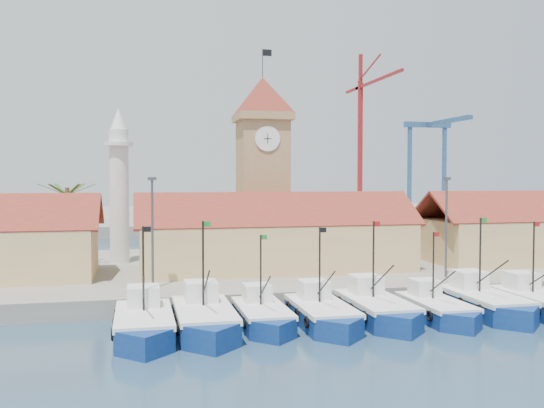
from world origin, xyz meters
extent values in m
plane|color=#1B3248|center=(0.00, 0.00, 0.00)|extent=(400.00, 400.00, 0.00)
cube|color=gray|center=(0.00, 24.00, 0.75)|extent=(140.00, 32.00, 1.50)
cube|color=gray|center=(0.00, 110.00, 1.00)|extent=(240.00, 80.00, 2.00)
cube|color=navy|center=(-12.83, 2.74, 0.52)|extent=(3.63, 8.21, 1.87)
cube|color=navy|center=(-12.83, -1.37, 0.52)|extent=(3.63, 3.63, 1.87)
cube|color=silver|center=(-12.83, 2.74, 1.45)|extent=(3.70, 8.44, 0.36)
cube|color=silver|center=(-12.83, 4.79, 2.28)|extent=(2.18, 2.28, 1.45)
cylinder|color=black|center=(-12.83, 3.25, 4.36)|extent=(0.15, 0.15, 5.81)
cube|color=black|center=(-12.58, 3.25, 7.05)|extent=(0.52, 0.02, 0.36)
cube|color=navy|center=(-8.81, 3.16, 0.54)|extent=(3.76, 8.50, 1.93)
cube|color=navy|center=(-8.81, -1.09, 0.54)|extent=(3.75, 3.75, 1.93)
cube|color=silver|center=(-8.81, 3.16, 1.50)|extent=(3.83, 8.73, 0.38)
cube|color=silver|center=(-8.81, 5.28, 2.36)|extent=(2.25, 2.36, 1.50)
cylinder|color=black|center=(-8.81, 3.70, 4.51)|extent=(0.15, 0.15, 6.01)
cube|color=#197226|center=(-8.54, 3.70, 7.30)|extent=(0.54, 0.02, 0.38)
cube|color=navy|center=(-4.66, 3.78, 0.46)|extent=(3.22, 7.28, 1.66)
cube|color=navy|center=(-4.66, 0.14, 0.46)|extent=(3.22, 3.22, 1.66)
cube|color=silver|center=(-4.66, 3.78, 1.29)|extent=(3.28, 7.48, 0.32)
cube|color=silver|center=(-4.66, 5.60, 2.02)|extent=(1.93, 2.02, 1.29)
cylinder|color=black|center=(-4.66, 4.24, 3.86)|extent=(0.13, 0.13, 5.15)
cube|color=#197226|center=(-4.43, 4.24, 6.25)|extent=(0.46, 0.02, 0.32)
cube|color=navy|center=(-0.48, 3.16, 0.50)|extent=(3.47, 7.85, 1.78)
cube|color=navy|center=(-0.48, -0.77, 0.50)|extent=(3.47, 3.47, 1.78)
cube|color=silver|center=(-0.48, 3.16, 1.39)|extent=(3.54, 8.07, 0.35)
cube|color=silver|center=(-0.48, 5.12, 2.18)|extent=(2.08, 2.18, 1.39)
cylinder|color=black|center=(-0.48, 3.65, 4.16)|extent=(0.14, 0.14, 5.55)
cube|color=black|center=(-0.23, 3.65, 6.74)|extent=(0.50, 0.02, 0.35)
cube|color=navy|center=(3.83, 3.65, 0.52)|extent=(3.64, 8.23, 1.87)
cube|color=navy|center=(3.83, -0.47, 0.52)|extent=(3.64, 3.64, 1.87)
cube|color=silver|center=(3.83, 3.65, 1.46)|extent=(3.71, 8.46, 0.36)
cube|color=silver|center=(3.83, 5.70, 2.29)|extent=(2.18, 2.29, 1.46)
cylinder|color=black|center=(3.83, 4.17, 4.37)|extent=(0.15, 0.15, 5.82)
cube|color=#A5140F|center=(4.09, 4.17, 7.07)|extent=(0.52, 0.02, 0.36)
cube|color=navy|center=(8.34, 3.08, 0.46)|extent=(3.22, 7.28, 1.65)
cube|color=navy|center=(8.34, -0.56, 0.46)|extent=(3.22, 3.22, 1.65)
cube|color=silver|center=(8.34, 3.08, 1.29)|extent=(3.28, 7.48, 0.32)
cube|color=silver|center=(8.34, 4.90, 2.02)|extent=(1.93, 2.02, 1.29)
cylinder|color=black|center=(8.34, 3.54, 3.86)|extent=(0.13, 0.13, 5.15)
cube|color=#A5140F|center=(8.57, 3.54, 6.25)|extent=(0.46, 0.02, 0.32)
cube|color=navy|center=(12.67, 3.75, 0.53)|extent=(3.70, 8.37, 1.90)
cube|color=navy|center=(12.67, -0.43, 0.53)|extent=(3.70, 3.70, 1.90)
cube|color=silver|center=(12.67, 3.75, 1.48)|extent=(3.77, 8.60, 0.37)
cube|color=silver|center=(12.67, 5.84, 2.32)|extent=(2.22, 2.32, 1.48)
cylinder|color=black|center=(12.67, 4.28, 4.44)|extent=(0.15, 0.15, 5.91)
cube|color=#197226|center=(12.93, 4.28, 7.18)|extent=(0.53, 0.02, 0.37)
cube|color=navy|center=(16.80, 3.01, 0.51)|extent=(3.54, 8.00, 1.82)
cube|color=silver|center=(16.80, 3.01, 1.41)|extent=(3.61, 8.23, 0.35)
cube|color=silver|center=(16.80, 5.01, 2.22)|extent=(2.12, 2.22, 1.41)
cylinder|color=black|center=(16.80, 3.51, 4.24)|extent=(0.14, 0.14, 5.66)
cube|color=#A5140F|center=(17.05, 3.51, 6.87)|extent=(0.51, 0.02, 0.35)
cube|color=#D8B876|center=(0.00, 20.00, 3.75)|extent=(26.00, 10.00, 4.50)
cube|color=maroon|center=(0.00, 17.50, 7.50)|extent=(27.04, 5.13, 3.21)
cube|color=maroon|center=(0.00, 22.50, 7.50)|extent=(27.04, 5.13, 3.21)
cube|color=#A48554|center=(0.00, 26.00, 9.00)|extent=(5.00, 5.00, 15.00)
cube|color=#A48554|center=(0.00, 26.00, 16.90)|extent=(5.80, 5.80, 0.80)
pyramid|color=maroon|center=(0.00, 26.00, 19.20)|extent=(5.80, 5.80, 4.00)
cylinder|color=white|center=(0.00, 23.45, 14.50)|extent=(2.60, 0.15, 2.60)
cube|color=black|center=(0.00, 23.37, 14.50)|extent=(0.08, 0.02, 1.00)
cube|color=black|center=(0.00, 23.37, 14.50)|extent=(0.80, 0.02, 0.08)
cylinder|color=#3F3F44|center=(0.00, 26.00, 22.70)|extent=(0.10, 0.10, 3.00)
cube|color=black|center=(0.50, 26.00, 23.80)|extent=(1.00, 0.03, 0.70)
cylinder|color=silver|center=(-15.00, 28.00, 8.50)|extent=(2.00, 2.00, 14.00)
cylinder|color=silver|center=(-15.00, 28.00, 14.00)|extent=(3.00, 3.00, 0.40)
cone|color=silver|center=(-15.00, 28.00, 16.60)|extent=(1.80, 1.80, 2.40)
cylinder|color=brown|center=(-20.00, 26.00, 5.50)|extent=(0.44, 0.44, 8.00)
cube|color=#2F5B1F|center=(-18.60, 26.00, 9.30)|extent=(2.80, 0.35, 1.18)
cube|color=#2F5B1F|center=(-19.30, 27.21, 9.30)|extent=(1.71, 2.60, 1.18)
cube|color=#2F5B1F|center=(-20.70, 27.21, 9.30)|extent=(1.71, 2.60, 1.18)
cube|color=#2F5B1F|center=(-21.40, 26.00, 9.30)|extent=(2.80, 0.35, 1.18)
cube|color=#2F5B1F|center=(-20.70, 24.79, 9.30)|extent=(1.71, 2.60, 1.18)
cube|color=#2F5B1F|center=(-19.30, 24.79, 9.30)|extent=(1.71, 2.60, 1.18)
cylinder|color=#3F3F44|center=(-12.00, 12.00, 6.00)|extent=(0.20, 0.20, 9.00)
cube|color=#3F3F44|center=(-12.00, 12.00, 10.40)|extent=(0.70, 0.25, 0.25)
cylinder|color=#3F3F44|center=(14.00, 12.00, 6.00)|extent=(0.20, 0.20, 9.00)
cube|color=#3F3F44|center=(14.00, 12.00, 10.40)|extent=(0.70, 0.25, 0.25)
cube|color=maroon|center=(41.26, 105.00, 18.02)|extent=(1.00, 1.00, 32.04)
cube|color=maroon|center=(41.26, 94.17, 33.04)|extent=(0.60, 27.08, 0.60)
cube|color=maroon|center=(41.26, 110.00, 33.04)|extent=(0.60, 10.00, 0.60)
cube|color=maroon|center=(41.26, 105.00, 37.54)|extent=(0.80, 0.80, 7.00)
cube|color=#294F80|center=(57.00, 110.00, 13.00)|extent=(0.90, 0.90, 22.00)
cube|color=#294F80|center=(67.00, 110.00, 13.00)|extent=(0.90, 0.90, 22.00)
cube|color=#294F80|center=(62.00, 110.00, 24.50)|extent=(13.00, 1.40, 1.40)
cube|color=#294F80|center=(62.00, 100.00, 24.50)|extent=(1.40, 22.00, 1.00)
camera|label=1|loc=(-13.23, -37.62, 10.46)|focal=40.00mm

